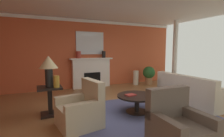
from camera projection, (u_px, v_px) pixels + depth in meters
name	position (u px, v px, depth m)	size (l,w,h in m)	color
ground_plane	(131.00, 111.00, 4.39)	(9.85, 9.85, 0.00)	olive
wall_fireplace	(91.00, 54.00, 7.23)	(8.17, 0.12, 2.86)	#C65633
crown_moulding	(92.00, 21.00, 7.01)	(8.17, 0.08, 0.12)	white
area_rug	(137.00, 112.00, 4.26)	(3.27, 2.44, 0.01)	#4C517A
fireplace	(91.00, 74.00, 7.09)	(1.80, 0.35, 1.26)	white
mantel_mirror	(90.00, 43.00, 7.06)	(1.20, 0.04, 0.94)	silver
sofa	(190.00, 93.00, 5.05)	(0.95, 2.12, 0.85)	beige
armchair_near_window	(81.00, 112.00, 3.47)	(0.91, 0.91, 0.95)	#C1B293
armchair_facing_fireplace	(179.00, 131.00, 2.65)	(0.84, 0.84, 0.95)	brown
coffee_table	(137.00, 100.00, 4.23)	(1.00, 1.00, 0.45)	black
side_table	(50.00, 99.00, 4.06)	(0.56, 0.56, 0.70)	black
table_lamp	(49.00, 65.00, 3.97)	(0.44, 0.44, 0.75)	black
vase_mantel_left	(78.00, 55.00, 6.73)	(0.20, 0.20, 0.29)	#9E3328
vase_mantel_right	(104.00, 54.00, 7.19)	(0.16, 0.16, 0.29)	black
vase_tall_corner	(136.00, 78.00, 7.69)	(0.25, 0.25, 0.65)	beige
vase_on_side_table	(56.00, 82.00, 3.96)	(0.14, 0.14, 0.27)	#B7892D
book_red_cover	(130.00, 95.00, 4.16)	(0.24, 0.18, 0.03)	maroon
potted_plant	(149.00, 74.00, 7.76)	(0.56, 0.56, 0.83)	#A8754C
column_white	(175.00, 54.00, 7.33)	(0.20, 0.20, 2.86)	white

